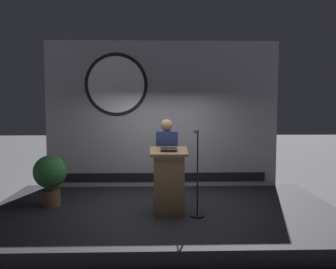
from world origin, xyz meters
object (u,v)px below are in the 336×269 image
at_px(speaker_person, 167,162).
at_px(microphone_stand, 197,186).
at_px(potted_plant, 50,175).
at_px(podium, 169,182).

height_order(speaker_person, microphone_stand, speaker_person).
relative_size(microphone_stand, potted_plant, 1.55).
bearing_deg(speaker_person, podium, -87.35).
bearing_deg(speaker_person, microphone_stand, -49.32).
distance_m(speaker_person, microphone_stand, 0.84).
relative_size(podium, potted_plant, 1.22).
height_order(podium, speaker_person, speaker_person).
distance_m(podium, potted_plant, 2.29).
bearing_deg(podium, potted_plant, 164.75).
xyz_separation_m(speaker_person, microphone_stand, (0.50, -0.59, -0.32)).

